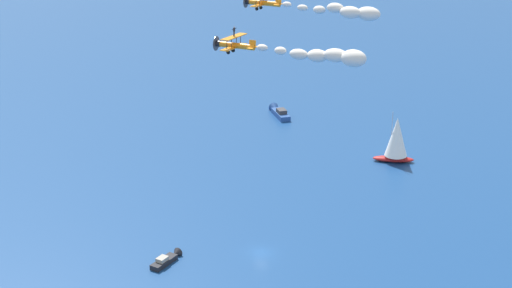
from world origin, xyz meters
TOP-DOWN VIEW (x-y plane):
  - ground_plane at (0.00, 0.00)m, footprint 2000.00×2000.00m
  - motorboat_ahead at (72.85, 20.70)m, footprint 9.77×8.26m
  - sailboat_mid_cluster at (51.34, -14.36)m, footprint 6.05×9.64m
  - motorboat_outer_ring_c at (-8.92, 14.60)m, footprint 7.43×3.30m
  - biplane_lead at (-10.26, 0.97)m, footprint 7.38×6.82m
  - wingwalker_lead at (-10.09, 0.97)m, footprint 1.51×0.22m
  - smoke_trail_lead at (-11.13, -14.66)m, footprint 3.89×17.34m
  - biplane_wingman at (10.60, 3.74)m, footprint 7.38×6.82m
  - smoke_trail_wingman at (9.59, -12.32)m, footprint 3.82×17.46m

SIDE VIEW (x-z plane):
  - ground_plane at x=0.00m, z-range 0.00..0.00m
  - motorboat_outer_ring_c at x=-8.92m, z-range -0.48..1.61m
  - motorboat_ahead at x=72.85m, z-range -0.68..2.29m
  - sailboat_mid_cluster at x=51.34m, z-range -0.52..11.48m
  - smoke_trail_lead at x=-11.13m, z-range 39.85..42.69m
  - biplane_lead at x=-10.26m, z-range 39.62..43.23m
  - smoke_trail_wingman at x=9.59m, z-range 41.99..44.80m
  - wingwalker_lead at x=-10.09m, z-range 42.80..44.34m
  - biplane_wingman at x=10.60m, z-range 41.88..45.50m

